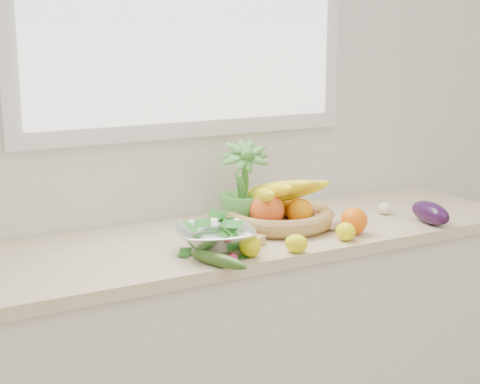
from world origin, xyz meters
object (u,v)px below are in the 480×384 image
apple (302,215)px  fruit_basket (278,211)px  cucumber (218,260)px  potted_herb (243,186)px  colander_with_spinach (215,233)px  eggplant (430,213)px

apple → fruit_basket: 0.09m
cucumber → potted_herb: 0.48m
cucumber → fruit_basket: 0.49m
colander_with_spinach → fruit_basket: bearing=27.5°
fruit_basket → cucumber: bearing=-142.9°
potted_herb → fruit_basket: potted_herb is taller
eggplant → potted_herb: potted_herb is taller
colander_with_spinach → apple: bearing=18.2°
apple → cucumber: apple is taller
eggplant → colander_with_spinach: bearing=175.6°
apple → potted_herb: 0.23m
apple → potted_herb: (-0.18, 0.11, 0.11)m
cucumber → potted_herb: size_ratio=0.71×
eggplant → cucumber: size_ratio=0.89×
apple → fruit_basket: size_ratio=0.14×
potted_herb → cucumber: bearing=-128.5°
cucumber → fruit_basket: fruit_basket is taller
eggplant → fruit_basket: (-0.50, 0.24, 0.02)m
apple → colander_with_spinach: 0.44m
cucumber → potted_herb: potted_herb is taller
fruit_basket → colander_with_spinach: fruit_basket is taller
fruit_basket → colander_with_spinach: bearing=-152.5°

